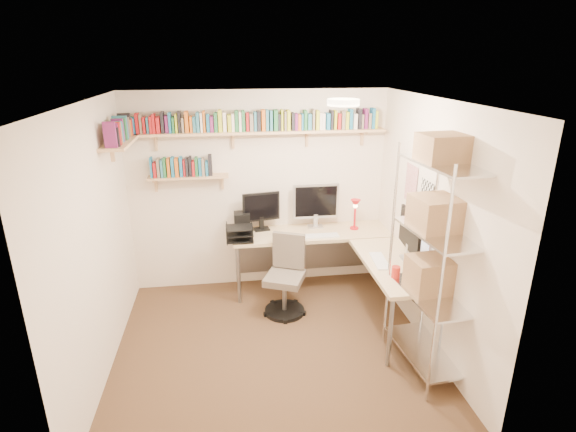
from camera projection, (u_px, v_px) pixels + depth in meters
name	position (u px, v px, depth m)	size (l,w,h in m)	color
ground	(273.00, 347.00, 4.68)	(3.20, 3.20, 0.00)	#492B1F
room_shell	(272.00, 206.00, 4.17)	(3.24, 3.04, 2.52)	#F5E2C7
wall_shelves	(223.00, 133.00, 5.17)	(3.12, 1.09, 0.80)	#DCAF7C
corner_desk	(321.00, 240.00, 5.40)	(2.10, 2.05, 1.36)	beige
office_chair	(286.00, 281.00, 5.23)	(0.54, 0.55, 0.94)	black
wire_rack	(435.00, 232.00, 4.00)	(0.53, 0.96, 2.25)	silver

